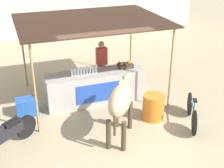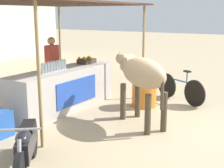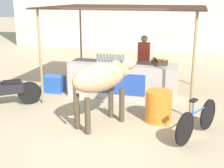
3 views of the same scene
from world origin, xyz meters
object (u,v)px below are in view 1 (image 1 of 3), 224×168
object	(u,v)px
stall_counter	(96,87)
fruit_crate	(125,65)
cooler_box	(27,107)
bicycle_leaning	(192,112)
water_barrel	(153,107)
motorcycle_parked	(6,134)
vendor_behind_counter	(102,65)
cow	(121,100)

from	to	relation	value
stall_counter	fruit_crate	distance (m)	1.13
stall_counter	fruit_crate	world-z (taller)	fruit_crate
cooler_box	bicycle_leaning	bearing A→B (deg)	-26.28
stall_counter	cooler_box	xyz separation A→B (m)	(-2.07, -0.10, -0.24)
water_barrel	motorcycle_parked	distance (m)	3.89
stall_counter	bicycle_leaning	xyz separation A→B (m)	(2.05, -2.13, -0.13)
stall_counter	water_barrel	xyz separation A→B (m)	(1.20, -1.53, -0.12)
water_barrel	stall_counter	bearing A→B (deg)	128.12
vendor_behind_counter	fruit_crate	bearing A→B (deg)	-52.69
stall_counter	vendor_behind_counter	distance (m)	0.95
stall_counter	fruit_crate	size ratio (longest dim) A/B	6.82
vendor_behind_counter	cooler_box	size ratio (longest dim) A/B	2.75
stall_counter	motorcycle_parked	bearing A→B (deg)	-148.58
fruit_crate	water_barrel	distance (m)	1.73
bicycle_leaning	motorcycle_parked	bearing A→B (deg)	174.13
vendor_behind_counter	water_barrel	xyz separation A→B (m)	(0.75, -2.28, -0.49)
cow	stall_counter	bearing A→B (deg)	90.73
vendor_behind_counter	cow	xyz separation A→B (m)	(-0.42, -2.78, 0.18)
fruit_crate	water_barrel	bearing A→B (deg)	-82.30
fruit_crate	motorcycle_parked	size ratio (longest dim) A/B	0.30
cooler_box	cow	distance (m)	2.96
cooler_box	bicycle_leaning	distance (m)	4.60
fruit_crate	cooler_box	xyz separation A→B (m)	(-3.06, -0.15, -0.80)
stall_counter	vendor_behind_counter	bearing A→B (deg)	59.12
stall_counter	bicycle_leaning	size ratio (longest dim) A/B	1.99
stall_counter	fruit_crate	xyz separation A→B (m)	(0.99, 0.05, 0.56)
fruit_crate	vendor_behind_counter	size ratio (longest dim) A/B	0.27
cooler_box	water_barrel	xyz separation A→B (m)	(3.27, -1.43, 0.12)
cow	bicycle_leaning	size ratio (longest dim) A/B	1.15
cow	water_barrel	bearing A→B (deg)	23.06
water_barrel	cow	distance (m)	1.44
water_barrel	cooler_box	bearing A→B (deg)	156.39
water_barrel	bicycle_leaning	size ratio (longest dim) A/B	0.47
fruit_crate	vendor_behind_counter	distance (m)	0.90
bicycle_leaning	cooler_box	bearing A→B (deg)	153.72
vendor_behind_counter	bicycle_leaning	size ratio (longest dim) A/B	1.09
stall_counter	vendor_behind_counter	world-z (taller)	vendor_behind_counter
bicycle_leaning	stall_counter	bearing A→B (deg)	133.81
cooler_box	motorcycle_parked	distance (m)	1.68
stall_counter	cooler_box	distance (m)	2.09
stall_counter	water_barrel	size ratio (longest dim) A/B	4.20
motorcycle_parked	vendor_behind_counter	bearing A→B (deg)	37.34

